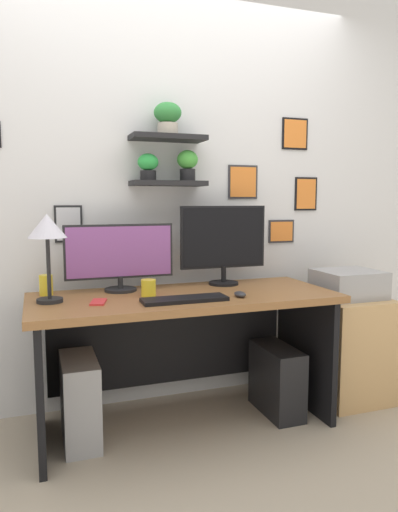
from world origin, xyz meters
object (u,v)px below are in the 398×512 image
at_px(desk, 182,329).
at_px(keyboard, 185,299).
at_px(water_cup, 46,285).
at_px(monitor_right, 223,241).
at_px(computer_mouse, 240,294).
at_px(computer_tower_right, 277,380).
at_px(desk_lamp, 47,232).
at_px(printer, 348,284).
at_px(coffee_mug, 149,288).
at_px(monitor_left, 120,255).
at_px(cell_phone, 98,302).
at_px(computer_tower_left, 80,400).
at_px(drawer_cabinet, 346,347).

xyz_separation_m(desk, keyboard, (-0.05, -0.22, 0.22)).
bearing_deg(keyboard, water_cup, 148.93).
bearing_deg(water_cup, monitor_right, -0.71).
distance_m(computer_mouse, computer_tower_right, 0.66).
relative_size(monitor_right, computer_tower_right, 1.34).
bearing_deg(computer_tower_right, computer_mouse, -156.20).
xyz_separation_m(desk_lamp, printer, (1.80, 0.00, -0.37)).
height_order(desk, coffee_mug, coffee_mug).
height_order(water_cup, computer_tower_right, water_cup).
relative_size(monitor_left, cell_phone, 4.37).
height_order(desk, monitor_right, monitor_right).
distance_m(coffee_mug, computer_tower_left, 0.68).
bearing_deg(coffee_mug, monitor_right, 21.06).
xyz_separation_m(computer_mouse, water_cup, (-0.97, 0.40, 0.04)).
distance_m(monitor_left, water_cup, 0.43).
relative_size(cell_phone, water_cup, 1.27).
relative_size(monitor_left, computer_tower_right, 1.52).
bearing_deg(desk_lamp, keyboard, -17.09).
distance_m(desk, computer_tower_left, 0.66).
distance_m(desk, monitor_right, 0.59).
bearing_deg(monitor_right, desk, -152.82).
height_order(monitor_left, computer_tower_right, monitor_left).
relative_size(desk, monitor_left, 2.71).
height_order(monitor_left, desk_lamp, desk_lamp).
height_order(desk_lamp, computer_tower_right, desk_lamp).
height_order(keyboard, computer_mouse, computer_mouse).
xyz_separation_m(water_cup, drawer_cabinet, (1.81, -0.20, -0.48)).
bearing_deg(cell_phone, computer_tower_left, 158.12).
height_order(computer_mouse, coffee_mug, coffee_mug).
distance_m(desk_lamp, drawer_cabinet, 1.96).
xyz_separation_m(monitor_left, cell_phone, (-0.16, -0.28, -0.20)).
height_order(drawer_cabinet, computer_tower_left, drawer_cabinet).
xyz_separation_m(computer_mouse, drawer_cabinet, (0.84, 0.20, -0.44)).
bearing_deg(water_cup, coffee_mug, -22.12).
xyz_separation_m(keyboard, drawer_cabinet, (1.15, 0.20, -0.43)).
bearing_deg(coffee_mug, computer_tower_right, -3.73).
xyz_separation_m(computer_mouse, computer_tower_left, (-0.83, 0.18, -0.54)).
height_order(keyboard, cell_phone, keyboard).
bearing_deg(desk_lamp, computer_tower_right, -2.78).
height_order(keyboard, computer_tower_right, keyboard).
height_order(computer_mouse, water_cup, water_cup).
bearing_deg(computer_mouse, desk, 139.33).
height_order(keyboard, computer_tower_left, keyboard).
xyz_separation_m(water_cup, computer_tower_left, (0.14, -0.22, -0.58)).
distance_m(desk, drawer_cabinet, 1.12).
bearing_deg(water_cup, computer_tower_left, -57.04).
bearing_deg(monitor_left, printer, -7.45).
height_order(monitor_left, water_cup, monitor_left).
bearing_deg(desk, computer_mouse, -40.67).
height_order(desk, drawer_cabinet, desk).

